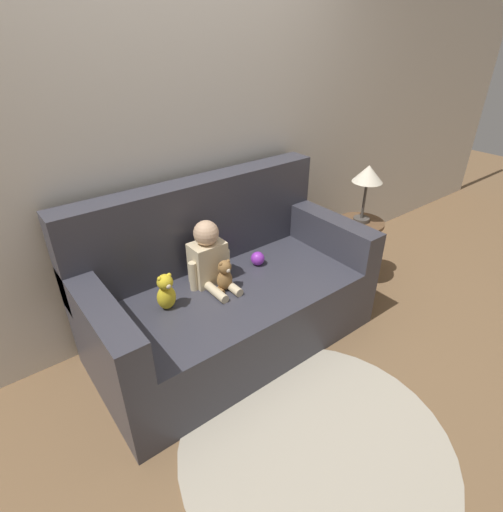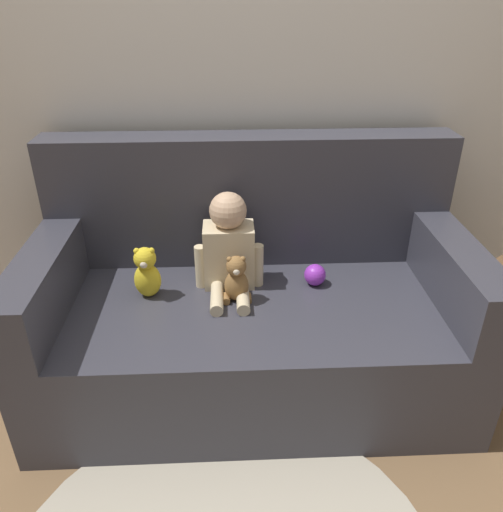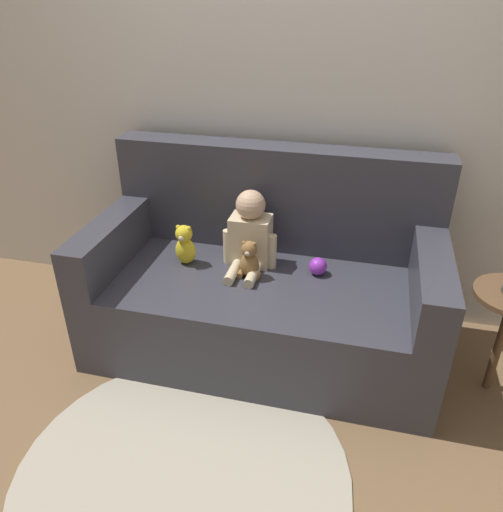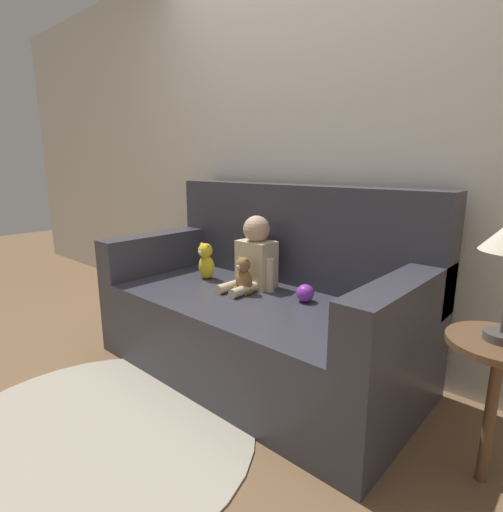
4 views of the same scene
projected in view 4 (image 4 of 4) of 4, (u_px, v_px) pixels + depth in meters
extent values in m
plane|color=brown|center=(254.00, 370.00, 2.30)|extent=(12.00, 12.00, 0.00)
cube|color=silver|center=(314.00, 140.00, 2.40)|extent=(8.00, 0.05, 2.60)
cube|color=#383842|center=(254.00, 333.00, 2.25)|extent=(1.79, 0.90, 0.46)
cube|color=#383842|center=(294.00, 234.00, 2.39)|extent=(1.79, 0.18, 0.59)
cube|color=#383842|center=(165.00, 251.00, 2.71)|extent=(0.16, 0.90, 0.25)
cube|color=#383842|center=(402.00, 308.00, 1.64)|extent=(0.16, 0.90, 0.25)
cube|color=beige|center=(256.00, 264.00, 2.32)|extent=(0.21, 0.15, 0.27)
sphere|color=tan|center=(257.00, 229.00, 2.28)|extent=(0.15, 0.15, 0.15)
cylinder|color=beige|center=(230.00, 286.00, 2.26)|extent=(0.05, 0.19, 0.05)
cylinder|color=beige|center=(244.00, 290.00, 2.19)|extent=(0.05, 0.19, 0.05)
cylinder|color=beige|center=(239.00, 268.00, 2.40)|extent=(0.05, 0.05, 0.19)
cylinder|color=beige|center=(270.00, 275.00, 2.24)|extent=(0.05, 0.05, 0.19)
ellipsoid|color=olive|center=(244.00, 281.00, 2.22)|extent=(0.10, 0.08, 0.13)
sphere|color=olive|center=(243.00, 265.00, 2.19)|extent=(0.08, 0.08, 0.08)
sphere|color=olive|center=(240.00, 258.00, 2.20)|extent=(0.02, 0.02, 0.02)
sphere|color=olive|center=(247.00, 260.00, 2.17)|extent=(0.02, 0.02, 0.02)
sphere|color=beige|center=(239.00, 267.00, 2.17)|extent=(0.03, 0.03, 0.03)
cylinder|color=olive|center=(236.00, 289.00, 2.25)|extent=(0.03, 0.05, 0.03)
cylinder|color=olive|center=(248.00, 292.00, 2.19)|extent=(0.03, 0.05, 0.03)
ellipsoid|color=yellow|center=(207.00, 267.00, 2.49)|extent=(0.11, 0.09, 0.15)
sphere|color=yellow|center=(205.00, 251.00, 2.46)|extent=(0.09, 0.09, 0.09)
sphere|color=yellow|center=(202.00, 245.00, 2.48)|extent=(0.03, 0.03, 0.03)
sphere|color=yellow|center=(208.00, 246.00, 2.44)|extent=(0.03, 0.03, 0.03)
sphere|color=beige|center=(201.00, 253.00, 2.44)|extent=(0.03, 0.03, 0.03)
sphere|color=purple|center=(305.00, 293.00, 2.08)|extent=(0.09, 0.09, 0.09)
cylinder|color=#B2A893|center=(95.00, 435.00, 1.74)|extent=(1.40, 1.40, 0.01)
cylinder|color=brown|center=(501.00, 344.00, 1.38)|extent=(0.35, 0.35, 0.02)
cylinder|color=brown|center=(490.00, 416.00, 1.44)|extent=(0.04, 0.04, 0.54)
cylinder|color=#4C4742|center=(502.00, 336.00, 1.37)|extent=(0.12, 0.12, 0.03)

